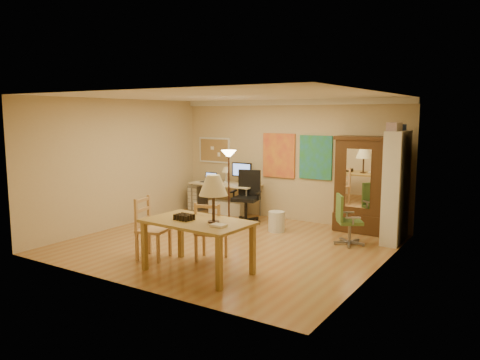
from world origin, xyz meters
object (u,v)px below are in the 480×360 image
Objects in this scene: computer_desk at (227,196)px; bookshelf at (396,188)px; dining_table at (203,211)px; armoire at (361,191)px; office_chair_black at (246,208)px; office_chair_green at (348,231)px.

bookshelf is at bearing -5.12° from computer_desk.
armoire is (1.18, 3.74, -0.10)m from dining_table.
office_chair_black is at bearing -167.87° from armoire.
office_chair_green is at bearing 64.23° from dining_table.
bookshelf is at bearing -29.17° from armoire.
bookshelf is at bearing 59.16° from dining_table.
office_chair_black is 3.28m from bookshelf.
dining_table is at bearing -120.84° from bookshelf.
office_chair_black is at bearing 110.95° from dining_table.
office_chair_green is 1.22m from armoire.
armoire is 0.94× the size of bookshelf.
dining_table is 0.85× the size of armoire.
computer_desk is (-2.04, 3.65, -0.49)m from dining_table.
office_chair_green is at bearing -16.41° from computer_desk.
dining_table is 0.99× the size of computer_desk.
bookshelf reaches higher than armoire.
bookshelf is (4.00, -0.36, 0.58)m from computer_desk.
armoire is at bearing 1.45° from computer_desk.
dining_table is at bearing -60.89° from computer_desk.
office_chair_black is 2.58m from office_chair_green.
office_chair_green is at bearing -137.43° from bookshelf.
computer_desk is at bearing 174.88° from bookshelf.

